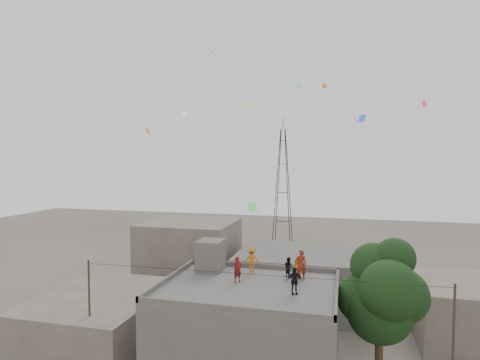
# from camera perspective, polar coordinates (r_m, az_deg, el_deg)

# --- Properties ---
(main_building) EXTENTS (10.00, 8.00, 6.10)m
(main_building) POSITION_cam_1_polar(r_m,az_deg,el_deg) (24.96, 1.26, -21.56)
(main_building) COLOR #4F4C4A
(main_building) RESTS_ON ground
(parapet) EXTENTS (10.00, 8.00, 0.30)m
(parapet) POSITION_cam_1_polar(r_m,az_deg,el_deg) (23.81, 1.27, -14.55)
(parapet) COLOR #4F4C4A
(parapet) RESTS_ON main_building
(stair_head_box) EXTENTS (1.60, 1.80, 2.00)m
(stair_head_box) POSITION_cam_1_polar(r_m,az_deg,el_deg) (26.84, -4.21, -10.63)
(stair_head_box) COLOR #4F4C4A
(stair_head_box) RESTS_ON main_building
(neighbor_west) EXTENTS (8.00, 10.00, 4.00)m
(neighbor_west) POSITION_cam_1_polar(r_m,az_deg,el_deg) (31.21, -19.02, -18.63)
(neighbor_west) COLOR #585146
(neighbor_west) RESTS_ON ground
(neighbor_north) EXTENTS (12.00, 9.00, 5.00)m
(neighbor_north) POSITION_cam_1_polar(r_m,az_deg,el_deg) (37.85, 9.33, -13.78)
(neighbor_north) COLOR #4F4C4A
(neighbor_north) RESTS_ON ground
(neighbor_northwest) EXTENTS (9.00, 8.00, 7.00)m
(neighbor_northwest) POSITION_cam_1_polar(r_m,az_deg,el_deg) (42.20, -7.14, -10.58)
(neighbor_northwest) COLOR #585146
(neighbor_northwest) RESTS_ON ground
(neighbor_east) EXTENTS (7.00, 8.00, 4.40)m
(neighbor_east) POSITION_cam_1_polar(r_m,az_deg,el_deg) (35.12, 29.40, -16.01)
(neighbor_east) COLOR #585146
(neighbor_east) RESTS_ON ground
(tree) EXTENTS (4.90, 4.60, 9.10)m
(tree) POSITION_cam_1_polar(r_m,az_deg,el_deg) (23.94, 19.69, -15.00)
(tree) COLOR black
(tree) RESTS_ON ground
(utility_line) EXTENTS (20.12, 0.62, 7.40)m
(utility_line) POSITION_cam_1_polar(r_m,az_deg,el_deg) (23.43, 1.79, -21.19)
(utility_line) COLOR black
(utility_line) RESTS_ON ground
(transmission_tower) EXTENTS (2.97, 2.97, 20.01)m
(transmission_tower) POSITION_cam_1_polar(r_m,az_deg,el_deg) (62.91, 6.09, -0.92)
(transmission_tower) COLOR black
(transmission_tower) RESTS_ON ground
(person_red_adult) EXTENTS (0.73, 0.55, 1.81)m
(person_red_adult) POSITION_cam_1_polar(r_m,az_deg,el_deg) (25.20, 8.67, -11.79)
(person_red_adult) COLOR maroon
(person_red_adult) RESTS_ON main_building
(person_orange_child) EXTENTS (0.72, 0.69, 1.24)m
(person_orange_child) POSITION_cam_1_polar(r_m,az_deg,el_deg) (25.38, 8.20, -12.35)
(person_orange_child) COLOR #B45214
(person_orange_child) RESTS_ON main_building
(person_dark_child) EXTENTS (0.77, 0.76, 1.25)m
(person_dark_child) POSITION_cam_1_polar(r_m,az_deg,el_deg) (25.56, 6.92, -12.21)
(person_dark_child) COLOR black
(person_dark_child) RESTS_ON main_building
(person_dark_adult) EXTENTS (0.93, 0.67, 1.47)m
(person_dark_adult) POSITION_cam_1_polar(r_m,az_deg,el_deg) (22.55, 7.71, -14.03)
(person_dark_adult) COLOR black
(person_dark_adult) RESTS_ON main_building
(person_orange_adult) EXTENTS (1.15, 0.83, 1.60)m
(person_orange_adult) POSITION_cam_1_polar(r_m,az_deg,el_deg) (26.50, 1.66, -11.25)
(person_orange_adult) COLOR #C26A16
(person_orange_adult) RESTS_ON main_building
(person_red_child) EXTENTS (0.65, 0.65, 1.51)m
(person_red_child) POSITION_cam_1_polar(r_m,az_deg,el_deg) (24.43, -0.34, -12.59)
(person_red_child) COLOR maroon
(person_red_child) RESTS_ON main_building
(kites) EXTENTS (19.61, 14.26, 10.32)m
(kites) POSITION_cam_1_polar(r_m,az_deg,el_deg) (30.03, 5.66, 9.22)
(kites) COLOR #DC4317
(kites) RESTS_ON ground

